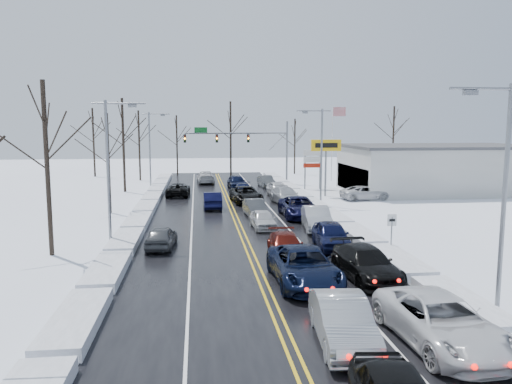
{
  "coord_description": "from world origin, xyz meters",
  "views": [
    {
      "loc": [
        -3.05,
        -35.43,
        7.47
      ],
      "look_at": [
        1.34,
        1.5,
        2.5
      ],
      "focal_mm": 35.0,
      "sensor_mm": 36.0,
      "label": 1
    }
  ],
  "objects": [
    {
      "name": "ground",
      "position": [
        0.0,
        0.0,
        0.0
      ],
      "size": [
        160.0,
        160.0,
        0.0
      ],
      "primitive_type": "plane",
      "color": "white",
      "rests_on": "ground"
    },
    {
      "name": "road_surface",
      "position": [
        0.0,
        2.0,
        0.01
      ],
      "size": [
        14.0,
        84.0,
        0.01
      ],
      "primitive_type": "cube",
      "color": "black",
      "rests_on": "ground"
    },
    {
      "name": "snow_bank_left",
      "position": [
        -7.6,
        2.0,
        0.0
      ],
      "size": [
        1.7,
        72.0,
        0.51
      ],
      "primitive_type": "cube",
      "color": "silver",
      "rests_on": "ground"
    },
    {
      "name": "snow_bank_right",
      "position": [
        7.6,
        2.0,
        0.0
      ],
      "size": [
        1.7,
        72.0,
        0.51
      ],
      "primitive_type": "cube",
      "color": "silver",
      "rests_on": "ground"
    },
    {
      "name": "traffic_signal_mast",
      "position": [
        3.45,
        27.99,
        5.48
      ],
      "size": [
        13.28,
        0.39,
        8.0
      ],
      "color": "slate",
      "rests_on": "ground"
    },
    {
      "name": "tires_plus_sign",
      "position": [
        10.5,
        15.99,
        4.99
      ],
      "size": [
        3.2,
        0.34,
        6.0
      ],
      "color": "slate",
      "rests_on": "ground"
    },
    {
      "name": "used_vehicles_sign",
      "position": [
        10.5,
        22.0,
        3.32
      ],
      "size": [
        2.2,
        0.22,
        4.65
      ],
      "color": "slate",
      "rests_on": "ground"
    },
    {
      "name": "speed_limit_sign",
      "position": [
        8.2,
        -8.0,
        1.63
      ],
      "size": [
        0.55,
        0.09,
        2.35
      ],
      "color": "slate",
      "rests_on": "ground"
    },
    {
      "name": "flagpole",
      "position": [
        15.17,
        30.0,
        5.93
      ],
      "size": [
        1.87,
        1.2,
        10.0
      ],
      "color": "silver",
      "rests_on": "ground"
    },
    {
      "name": "dealership_building",
      "position": [
        23.98,
        18.0,
        2.66
      ],
      "size": [
        20.4,
        12.4,
        5.3
      ],
      "color": "beige",
      "rests_on": "ground"
    },
    {
      "name": "streetlight_se",
      "position": [
        8.3,
        -18.0,
        5.31
      ],
      "size": [
        3.2,
        0.25,
        9.0
      ],
      "color": "slate",
      "rests_on": "ground"
    },
    {
      "name": "streetlight_ne",
      "position": [
        8.3,
        10.0,
        5.31
      ],
      "size": [
        3.2,
        0.25,
        9.0
      ],
      "color": "slate",
      "rests_on": "ground"
    },
    {
      "name": "streetlight_sw",
      "position": [
        -8.3,
        -4.0,
        5.31
      ],
      "size": [
        3.2,
        0.25,
        9.0
      ],
      "color": "slate",
      "rests_on": "ground"
    },
    {
      "name": "streetlight_nw",
      "position": [
        -8.3,
        24.0,
        5.31
      ],
      "size": [
        3.2,
        0.25,
        9.0
      ],
      "color": "slate",
      "rests_on": "ground"
    },
    {
      "name": "tree_left_b",
      "position": [
        -11.5,
        -6.0,
        6.99
      ],
      "size": [
        4.0,
        4.0,
        10.0
      ],
      "color": "#2D231C",
      "rests_on": "ground"
    },
    {
      "name": "tree_left_c",
      "position": [
        -10.5,
        8.0,
        5.94
      ],
      "size": [
        3.4,
        3.4,
        8.5
      ],
      "color": "#2D231C",
      "rests_on": "ground"
    },
    {
      "name": "tree_left_d",
      "position": [
        -11.2,
        22.0,
        7.33
      ],
      "size": [
        4.2,
        4.2,
        10.5
      ],
      "color": "#2D231C",
      "rests_on": "ground"
    },
    {
      "name": "tree_left_e",
      "position": [
        -10.8,
        34.0,
        6.64
      ],
      "size": [
        3.8,
        3.8,
        9.5
      ],
      "color": "#2D231C",
      "rests_on": "ground"
    },
    {
      "name": "tree_far_a",
      "position": [
        -18.0,
        40.0,
        6.99
      ],
      "size": [
        4.0,
        4.0,
        10.0
      ],
      "color": "#2D231C",
      "rests_on": "ground"
    },
    {
      "name": "tree_far_b",
      "position": [
        -6.0,
        41.0,
        6.29
      ],
      "size": [
        3.6,
        3.6,
        9.0
      ],
      "color": "#2D231C",
      "rests_on": "ground"
    },
    {
      "name": "tree_far_c",
      "position": [
        2.0,
        39.0,
        7.68
      ],
      "size": [
        4.4,
        4.4,
        11.0
      ],
      "color": "#2D231C",
      "rests_on": "ground"
    },
    {
      "name": "tree_far_d",
      "position": [
        12.0,
        40.5,
        5.94
      ],
      "size": [
        3.4,
        3.4,
        8.5
      ],
      "color": "#2D231C",
      "rests_on": "ground"
    },
    {
      "name": "tree_far_e",
      "position": [
        28.0,
        41.0,
        7.33
      ],
      "size": [
        4.2,
        4.2,
        10.5
      ],
      "color": "#2D231C",
      "rests_on": "ground"
    },
    {
      "name": "queued_car_1",
      "position": [
        1.84,
        -19.52,
        0.0
      ],
      "size": [
        2.11,
        5.04,
        1.62
      ],
      "primitive_type": "imported",
      "rotation": [
        0.0,
        0.0,
        -0.08
      ],
      "color": "#A5A8AD",
      "rests_on": "ground"
    },
    {
      "name": "queued_car_2",
      "position": [
        1.92,
        -12.92,
        0.0
      ],
      "size": [
        2.92,
        6.16,
        1.7
      ],
      "primitive_type": "imported",
      "rotation": [
        0.0,
        0.0,
        0.02
      ],
      "color": "black",
      "rests_on": "ground"
    },
    {
      "name": "queued_car_3",
      "position": [
        1.93,
        -8.01,
        0.0
      ],
      "size": [
        2.07,
        4.67,
        1.33
      ],
      "primitive_type": "imported",
      "rotation": [
        0.0,
        0.0,
        -0.05
      ],
      "color": "#4A0F09",
      "rests_on": "ground"
    },
    {
      "name": "queued_car_4",
      "position": [
        1.67,
        -0.05,
        0.0
      ],
      "size": [
        1.78,
        4.05,
        1.35
      ],
      "primitive_type": "imported",
      "rotation": [
        0.0,
        0.0,
        0.05
      ],
      "color": "silver",
      "rests_on": "ground"
    },
    {
      "name": "queued_car_5",
      "position": [
        1.67,
        4.89,
        0.0
      ],
      "size": [
        1.78,
        4.38,
        1.41
      ],
      "primitive_type": "imported",
      "rotation": [
        0.0,
        0.0,
        0.07
      ],
      "color": "#3C3F41",
      "rests_on": "ground"
    },
    {
      "name": "queued_car_6",
      "position": [
        1.68,
        12.44,
        0.0
      ],
      "size": [
        3.09,
        5.88,
        1.58
      ],
      "primitive_type": "imported",
      "rotation": [
        0.0,
        0.0,
        0.09
      ],
      "color": "black",
      "rests_on": "ground"
    },
    {
      "name": "queued_car_7",
      "position": [
        1.8,
        16.7,
        0.0
      ],
      "size": [
        2.16,
        4.79,
        1.36
      ],
      "primitive_type": "imported",
      "rotation": [
        0.0,
        0.0,
        -0.05
      ],
      "color": "black",
      "rests_on": "ground"
    },
    {
      "name": "queued_car_8",
      "position": [
        1.61,
        23.09,
        0.0
      ],
      "size": [
        2.24,
        4.96,
        1.65
      ],
      "primitive_type": "imported",
      "rotation": [
        0.0,
        0.0,
        0.06
      ],
      "color": "black",
      "rests_on": "ground"
    },
    {
      "name": "queued_car_10",
      "position": [
        5.15,
        -20.03,
        0.0
      ],
      "size": [
        3.1,
        6.18,
        1.68
      ],
      "primitive_type": "imported",
      "rotation": [
        0.0,
        0.0,
        0.05
      ],
      "color": "silver",
      "rests_on": "ground"
    },
    {
      "name": "queued_car_11",
      "position": [
        5.09,
        -12.57,
        0.0
      ],
      "size": [
        2.61,
        5.56,
        1.57
      ],
      "primitive_type": "imported",
      "rotation": [
        0.0,
        0.0,
        0.08
      ],
      "color": "black",
      "rests_on": "ground"
    },
    {
      "name": "queued_car_12",
      "position": [
        5.06,
        -6.26,
        0.0
      ],
      "size": [
        2.26,
        4.9,
        1.63
      ],
      "primitive_type": "imported",
      "rotation": [
        0.0,
        0.0,
        -0.07
      ],
      "color": "black",
      "rests_on": "ground"
    },
    {
      "name": "queued_car_13",
      "position": [
        5.44,
        -0.91,
        0.0
      ],
      "size": [
        2.26,
        5.21,
        1.67
      ],
      "primitive_type": "imported",
      "rotation": [
        0.0,
        0.0,
        -0.1
      ],
      "color": "#ABADB3",
      "rests_on": "ground"
    },
    {
      "name": "queued_car_14",
      "position": [
        5.22,
        4.14,
        0.0
      ],
      "size": [
        2.83,
        6.03,
        1.67
      ],
      "primitive_type": "imported",
      "rotation": [
        0.0,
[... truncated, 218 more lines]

